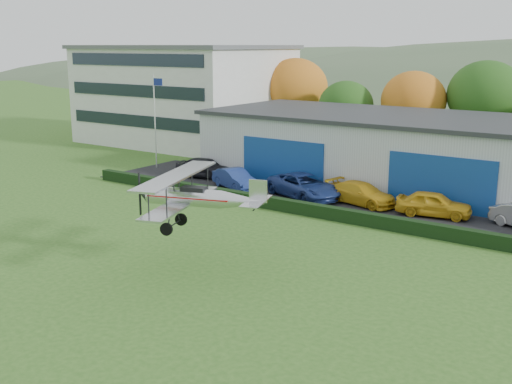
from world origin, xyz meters
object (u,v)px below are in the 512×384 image
Objects in this scene: hangar at (470,157)px; car_3 at (361,193)px; biplane at (195,196)px; office_block at (185,94)px; car_2 at (304,186)px; car_4 at (434,204)px; flagpole at (156,113)px; car_0 at (205,168)px; car_1 at (235,179)px.

hangar is 9.05m from car_3.
office_block is at bearing 113.52° from biplane.
car_2 is at bearing 111.04° from car_3.
flagpole is at bearing 76.16° from car_4.
car_4 is 0.63× the size of biplane.
car_0 is at bearing 77.69° from car_4.
hangar is 12.13m from car_2.
office_block is 24.68m from car_1.
car_0 is 0.81× the size of car_2.
car_1 is 17.26m from biplane.
flagpole is 16.65m from car_2.
office_block is 36.56m from car_4.
hangar is at bearing -80.82° from car_0.
car_3 is (28.22, -14.47, -4.44)m from office_block.
car_0 is at bearing -44.32° from office_block.
car_3 is at bearing -122.70° from hangar.
office_block is 3.45× the size of car_2.
hangar is at bearing -25.13° from car_2.
flagpole is (8.12, -13.00, -0.43)m from office_block.
car_3 is at bearing 78.09° from car_4.
biplane is (27.26, -30.29, -1.57)m from office_block.
car_2 is (5.60, 0.53, 0.09)m from car_1.
car_3 is at bearing 68.07° from biplane.
biplane reaches higher than car_4.
car_2 is at bearing 83.11° from biplane.
car_4 is (9.06, 0.50, -0.05)m from car_2.
biplane reaches higher than car_0.
car_0 is 1.08× the size of car_1.
car_1 is 0.62× the size of biplane.
hangar is at bearing 13.51° from flagpole.
car_2 reaches higher than car_4.
car_3 is 16.10m from biplane.
car_4 reaches higher than car_1.
hangar is at bearing -20.87° from car_3.
car_1 is at bearing 83.90° from car_4.
car_0 is 21.11m from biplane.
hangar reaches higher than car_1.
biplane is (-0.95, -15.81, 2.86)m from car_3.
car_4 is at bearing -64.47° from car_2.
biplane reaches higher than car_1.
office_block is (-33.00, 7.02, 2.56)m from hangar.
office_block reaches higher than car_3.
biplane is (19.15, -17.29, -1.14)m from flagpole.
car_4 is 16.98m from biplane.
hangar is at bearing -12.01° from office_block.
car_0 reaches higher than car_3.
biplane is (13.02, -16.38, 2.77)m from car_0.
car_2 is 9.07m from car_4.
flagpole is 1.34× the size of car_2.
office_block is 4.50× the size of car_4.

